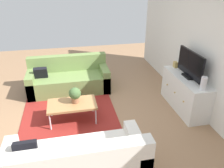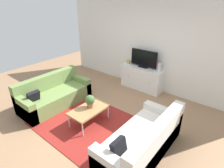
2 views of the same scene
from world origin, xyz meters
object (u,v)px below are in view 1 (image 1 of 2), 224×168
(couch_left_side, at_px, (69,79))
(tv_console, at_px, (185,93))
(couch_right_side, at_px, (76,167))
(coffee_table, at_px, (72,105))
(potted_plant, at_px, (75,94))
(flat_screen_tv, at_px, (190,65))
(glass_vase, at_px, (204,83))
(mantel_clock, at_px, (175,65))

(couch_left_side, xyz_separation_m, tv_console, (1.39, 2.37, 0.09))
(couch_right_side, relative_size, coffee_table, 2.07)
(tv_console, bearing_deg, couch_right_side, -58.15)
(couch_right_side, height_order, coffee_table, couch_right_side)
(potted_plant, bearing_deg, tv_console, 88.84)
(couch_right_side, bearing_deg, potted_plant, 176.48)
(coffee_table, bearing_deg, couch_right_side, -0.82)
(flat_screen_tv, distance_m, glass_vase, 0.57)
(potted_plant, xyz_separation_m, mantel_clock, (-0.50, 2.28, 0.23))
(coffee_table, height_order, potted_plant, potted_plant)
(mantel_clock, bearing_deg, couch_left_side, -109.62)
(tv_console, distance_m, flat_screen_tv, 0.64)
(couch_right_side, bearing_deg, flat_screen_tv, 121.64)
(couch_right_side, distance_m, potted_plant, 1.55)
(couch_right_side, bearing_deg, coffee_table, 179.18)
(couch_right_side, height_order, mantel_clock, mantel_clock)
(couch_right_side, relative_size, mantel_clock, 14.77)
(tv_console, xyz_separation_m, flat_screen_tv, (0.00, 0.02, 0.64))
(coffee_table, bearing_deg, tv_console, 89.54)
(flat_screen_tv, bearing_deg, couch_right_side, -58.36)
(couch_left_side, bearing_deg, mantel_clock, 70.38)
(tv_console, relative_size, glass_vase, 5.33)
(coffee_table, height_order, mantel_clock, mantel_clock)
(flat_screen_tv, bearing_deg, glass_vase, -2.09)
(couch_right_side, height_order, potted_plant, couch_right_side)
(coffee_table, height_order, glass_vase, glass_vase)
(flat_screen_tv, xyz_separation_m, mantel_clock, (-0.55, -0.02, -0.21))
(couch_right_side, bearing_deg, couch_left_side, 180.00)
(tv_console, distance_m, glass_vase, 0.74)
(couch_left_side, relative_size, glass_vase, 7.66)
(couch_left_side, relative_size, tv_console, 1.44)
(couch_left_side, bearing_deg, glass_vase, 50.72)
(coffee_table, bearing_deg, glass_vase, 76.45)
(tv_console, relative_size, flat_screen_tv, 1.53)
(coffee_table, distance_m, potted_plant, 0.22)
(potted_plant, height_order, mantel_clock, mantel_clock)
(potted_plant, xyz_separation_m, glass_vase, (0.59, 2.28, 0.29))
(couch_right_side, xyz_separation_m, flat_screen_tv, (-1.48, 2.39, 0.72))
(glass_vase, bearing_deg, potted_plant, -104.60)
(couch_left_side, relative_size, potted_plant, 6.17)
(glass_vase, bearing_deg, flat_screen_tv, 177.91)
(coffee_table, relative_size, glass_vase, 3.71)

